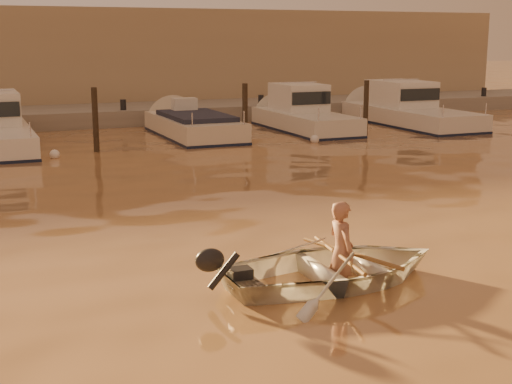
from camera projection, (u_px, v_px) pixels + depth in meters
name	position (u px, v px, depth m)	size (l,w,h in m)	color
ground_plane	(290.00, 294.00, 9.91)	(160.00, 160.00, 0.00)	olive
dinghy	(335.00, 268.00, 10.34)	(2.39, 3.35, 0.69)	silver
person	(341.00, 252.00, 10.33)	(0.55, 0.36, 1.51)	#9F654F
outboard_motor	(239.00, 277.00, 9.76)	(0.90, 0.40, 0.70)	black
oar_port	(350.00, 253.00, 10.40)	(0.06, 0.06, 2.10)	brown
oar_starboard	(338.00, 254.00, 10.32)	(0.06, 0.06, 2.10)	brown
moored_boat_3	(194.00, 130.00, 25.69)	(2.23, 6.38, 0.95)	beige
moored_boat_4	(305.00, 114.00, 27.27)	(2.09, 6.50, 1.75)	silver
moored_boat_5	(410.00, 109.00, 29.05)	(2.39, 7.97, 1.75)	silver
piling_2	(95.00, 123.00, 22.11)	(0.18, 0.18, 2.20)	#2D2319
piling_3	(245.00, 116.00, 23.98)	(0.18, 0.18, 2.20)	#2D2319
piling_4	(366.00, 111.00, 25.73)	(0.18, 0.18, 2.20)	#2D2319
fender_c	(55.00, 155.00, 21.13)	(0.30, 0.30, 0.30)	white
fender_d	(217.00, 140.00, 24.13)	(0.30, 0.30, 0.30)	#C86B17
fender_e	(315.00, 140.00, 24.24)	(0.30, 0.30, 0.30)	silver
quay	(68.00, 121.00, 29.29)	(52.00, 4.00, 1.00)	gray
waterfront_building	(49.00, 61.00, 33.78)	(46.00, 7.00, 4.80)	#9E8466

